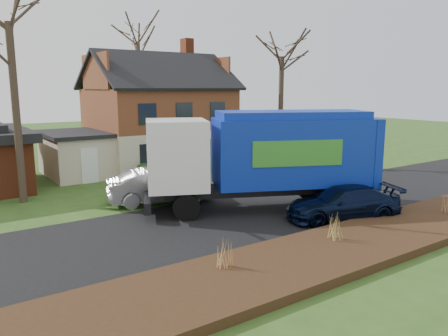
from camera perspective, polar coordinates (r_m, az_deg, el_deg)
ground at (r=19.88m, az=4.50°, el=-5.97°), size 120.00×120.00×0.00m
road at (r=19.88m, az=4.50°, el=-5.94°), size 80.00×7.00×0.02m
mulch_verge at (r=16.27m, az=16.46°, el=-9.60°), size 80.00×3.50×0.30m
main_house at (r=31.77m, az=-9.29°, el=7.47°), size 12.95×8.95×9.26m
garbage_truck at (r=20.17m, az=5.71°, el=1.91°), size 10.88×6.95×4.56m
silver_sedan at (r=21.70m, az=-8.22°, el=-2.31°), size 5.48×3.05×1.71m
navy_wagon at (r=19.48m, az=15.24°, el=-4.46°), size 5.37×3.70×1.44m
tree_front_east at (r=32.23m, az=7.63°, el=16.48°), size 4.00×4.00×11.12m
tree_back at (r=40.99m, az=-11.27°, el=17.66°), size 4.12×4.12×13.06m
grass_clump_west at (r=13.25m, az=0.02°, el=-11.08°), size 0.34×0.28×0.89m
grass_clump_mid at (r=16.03m, az=14.24°, el=-7.38°), size 0.35×0.29×0.98m
grass_clump_east at (r=21.21m, az=27.12°, el=-4.09°), size 0.33×0.27×0.81m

